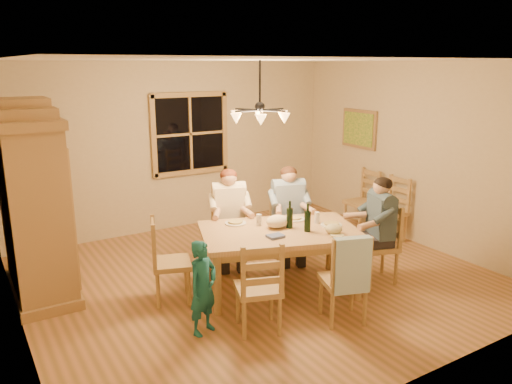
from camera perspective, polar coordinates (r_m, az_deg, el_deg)
floor at (r=6.47m, az=0.41°, el=-9.79°), size 5.50×5.50×0.00m
ceiling at (r=5.90m, az=0.45°, el=14.86°), size 5.50×5.00×0.02m
wall_back at (r=8.24m, az=-8.87°, el=5.14°), size 5.50×0.02×2.70m
wall_left at (r=5.19m, az=-26.31°, el=-1.69°), size 0.02×5.00×2.70m
wall_right at (r=7.83m, az=17.80°, el=4.14°), size 0.02×5.00×2.70m
window at (r=8.25m, az=-7.54°, el=6.61°), size 1.30×0.06×1.30m
painting at (r=8.59m, az=11.70°, el=7.08°), size 0.06×0.78×0.64m
chandelier at (r=5.93m, az=0.44°, el=8.83°), size 0.77×0.68×0.71m
armoire at (r=6.25m, az=-23.98°, el=-1.68°), size 0.66×1.40×2.30m
dining_table at (r=5.93m, az=2.73°, el=-5.25°), size 2.10×1.66×0.76m
chair_far_left at (r=6.76m, az=-3.03°, el=-5.97°), size 0.55×0.54×0.99m
chair_far_right at (r=6.93m, az=3.66°, el=-5.45°), size 0.55×0.54×0.99m
chair_near_left at (r=5.20m, az=0.25°, el=-12.50°), size 0.55×0.54×0.99m
chair_near_right at (r=5.45m, az=9.88°, el=-11.36°), size 0.55×0.54×0.99m
chair_end_left at (r=5.88m, az=-9.54°, el=-9.38°), size 0.54×0.55×0.99m
chair_end_right at (r=6.49m, az=13.68°, el=-7.25°), size 0.54×0.55×0.99m
adult_woman at (r=6.59m, az=-3.09°, el=-1.58°), size 0.50×0.52×0.87m
adult_plaid_man at (r=6.76m, az=3.73°, el=-1.17°), size 0.50×0.52×0.87m
adult_slate_man at (r=6.32m, az=13.97°, el=-2.71°), size 0.52×0.50×0.87m
towel at (r=5.13m, az=10.88°, el=-8.24°), size 0.39×0.22×0.58m
wine_bottle_a at (r=5.93m, az=3.87°, el=-2.58°), size 0.08×0.08×0.33m
wine_bottle_b at (r=5.82m, az=5.91°, el=-2.94°), size 0.08×0.08×0.33m
plate_woman at (r=6.11m, az=-2.36°, el=-3.58°), size 0.26×0.26×0.02m
plate_plaid at (r=6.28m, az=4.39°, el=-3.10°), size 0.26×0.26×0.02m
plate_slate at (r=6.10m, az=8.61°, el=-3.75°), size 0.26×0.26×0.02m
wine_glass_a at (r=6.03m, az=0.33°, el=-3.20°), size 0.06×0.06×0.14m
wine_glass_b at (r=6.16m, az=7.00°, el=-2.93°), size 0.06×0.06×0.14m
cap at (r=5.82m, az=8.86°, el=-4.18°), size 0.20×0.20×0.11m
napkin at (r=5.64m, az=2.24°, el=-5.07°), size 0.22×0.19×0.03m
cloth_bundle at (r=5.95m, az=2.43°, el=-3.38°), size 0.28×0.22×0.15m
child at (r=5.10m, az=-6.08°, el=-10.80°), size 0.42×0.35×0.98m
chair_spare_front at (r=7.96m, az=14.93°, el=-3.27°), size 0.42×0.44×0.99m
chair_spare_back at (r=8.38m, az=11.85°, el=-2.19°), size 0.43×0.45×0.99m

